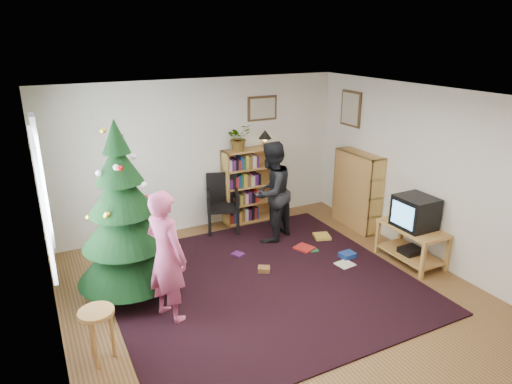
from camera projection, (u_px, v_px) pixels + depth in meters
name	position (u px, v px, depth m)	size (l,w,h in m)	color
floor	(272.00, 294.00, 5.86)	(5.00, 5.00, 0.00)	brown
ceiling	(275.00, 97.00, 5.03)	(5.00, 5.00, 0.00)	white
wall_back	(200.00, 155.00, 7.55)	(5.00, 0.02, 2.50)	silver
wall_front	(439.00, 310.00, 3.35)	(5.00, 0.02, 2.50)	silver
wall_left	(46.00, 245.00, 4.37)	(0.02, 5.00, 2.50)	silver
wall_right	(426.00, 175.00, 6.52)	(0.02, 5.00, 2.50)	silver
rug	(262.00, 282.00, 6.11)	(3.80, 3.60, 0.02)	black
window_pane	(42.00, 201.00, 4.81)	(0.04, 1.20, 1.40)	silver
curtain	(42.00, 182.00, 5.41)	(0.06, 0.35, 1.60)	white
picture_back	(262.00, 108.00, 7.79)	(0.55, 0.03, 0.42)	#4C3319
picture_right	(351.00, 109.00, 7.75)	(0.03, 0.50, 0.60)	#4C3319
christmas_tree	(125.00, 227.00, 5.55)	(1.25, 1.25, 2.27)	#3F2816
bookshelf_back	(250.00, 184.00, 7.97)	(0.95, 0.30, 1.30)	gold
bookshelf_right	(357.00, 190.00, 7.71)	(0.30, 0.95, 1.30)	gold
tv_stand	(412.00, 241.00, 6.59)	(0.53, 0.95, 0.55)	gold
crt_tv	(415.00, 212.00, 6.44)	(0.48, 0.52, 0.45)	black
armchair	(220.00, 200.00, 7.65)	(0.67, 0.69, 0.95)	black
stool	(97.00, 322.00, 4.53)	(0.35, 0.35, 0.59)	gold
person_standing	(166.00, 257.00, 5.13)	(0.58, 0.38, 1.58)	#C64F7D
person_by_chair	(271.00, 192.00, 7.14)	(0.79, 0.61, 1.62)	black
potted_plant	(239.00, 137.00, 7.60)	(0.40, 0.35, 0.44)	gray
table_lamp	(265.00, 136.00, 7.82)	(0.23, 0.23, 0.30)	#A57F33
floor_clutter	(305.00, 253.00, 6.85)	(1.68, 1.17, 0.08)	#A51E19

